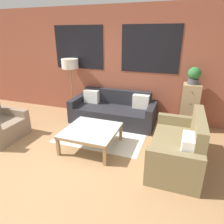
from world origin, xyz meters
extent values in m
plane|color=#9E754C|center=(0.00, 0.00, 0.00)|extent=(16.00, 16.00, 0.00)
cube|color=brown|center=(0.00, 2.44, 1.40)|extent=(8.40, 0.08, 2.80)
cube|color=black|center=(-0.95, 2.39, 1.80)|extent=(1.40, 0.01, 1.10)
cube|color=black|center=(0.95, 2.39, 1.80)|extent=(1.40, 0.01, 1.10)
cube|color=silver|center=(0.19, 1.20, 0.00)|extent=(1.89, 1.43, 0.00)
cube|color=#232328|center=(0.18, 1.82, 0.20)|extent=(1.80, 0.72, 0.40)
cube|color=#232328|center=(0.18, 2.26, 0.39)|extent=(1.80, 0.16, 0.78)
cube|color=#232328|center=(-0.80, 1.90, 0.29)|extent=(0.16, 0.88, 0.58)
cube|color=#232328|center=(1.16, 1.90, 0.29)|extent=(0.16, 0.88, 0.58)
cube|color=white|center=(-0.49, 2.10, 0.57)|extent=(0.40, 0.16, 0.34)
cube|color=silver|center=(0.85, 2.10, 0.57)|extent=(0.40, 0.16, 0.34)
cube|color=olive|center=(1.70, 0.63, 0.21)|extent=(0.64, 1.26, 0.42)
cube|color=olive|center=(2.10, 0.63, 0.46)|extent=(0.16, 1.26, 0.92)
cube|color=olive|center=(1.78, 1.33, 0.31)|extent=(0.80, 0.14, 0.62)
cube|color=olive|center=(1.78, -0.07, 0.31)|extent=(0.80, 0.14, 0.62)
cube|color=white|center=(1.94, 0.22, 0.59)|extent=(0.16, 0.40, 0.34)
cube|color=#84705B|center=(-1.73, 0.29, 0.20)|extent=(0.64, 0.62, 0.40)
cube|color=#84705B|center=(-1.81, 0.67, 0.28)|extent=(0.80, 0.14, 0.56)
cube|color=silver|center=(0.19, 0.60, 0.40)|extent=(1.01, 1.01, 0.01)
cube|color=#99754C|center=(0.19, 0.12, 0.37)|extent=(1.01, 0.05, 0.05)
cube|color=#99754C|center=(0.19, 1.08, 0.37)|extent=(1.01, 0.05, 0.05)
cube|color=#99754C|center=(-0.29, 0.60, 0.37)|extent=(0.05, 1.01, 0.05)
cube|color=#99754C|center=(0.67, 0.60, 0.37)|extent=(0.05, 1.01, 0.05)
cube|color=#99754C|center=(-0.28, 0.14, 0.20)|extent=(0.06, 0.05, 0.39)
cube|color=#99754C|center=(0.66, 0.14, 0.20)|extent=(0.05, 0.05, 0.39)
cube|color=#99754C|center=(-0.28, 1.07, 0.20)|extent=(0.06, 0.06, 0.39)
cube|color=#99754C|center=(0.66, 1.07, 0.20)|extent=(0.05, 0.06, 0.39)
cylinder|color=olive|center=(-1.10, 2.15, 0.01)|extent=(0.28, 0.28, 0.02)
cylinder|color=olive|center=(-1.10, 2.15, 0.65)|extent=(0.03, 0.03, 1.25)
cylinder|color=beige|center=(-1.10, 2.15, 1.40)|extent=(0.44, 0.44, 0.26)
cube|color=tan|center=(1.99, 2.17, 0.55)|extent=(0.39, 0.39, 1.09)
sphere|color=#38332D|center=(1.99, 1.97, 0.95)|extent=(0.02, 0.02, 0.02)
sphere|color=#38332D|center=(1.99, 1.97, 0.68)|extent=(0.02, 0.02, 0.02)
sphere|color=#38332D|center=(1.99, 1.97, 0.41)|extent=(0.02, 0.02, 0.02)
sphere|color=#38332D|center=(1.99, 1.97, 0.14)|extent=(0.02, 0.02, 0.02)
cylinder|color=#47474C|center=(1.99, 2.17, 1.15)|extent=(0.24, 0.24, 0.12)
sphere|color=#2D6B33|center=(1.99, 2.17, 1.33)|extent=(0.28, 0.28, 0.28)
camera|label=1|loc=(1.74, -2.56, 2.14)|focal=32.00mm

